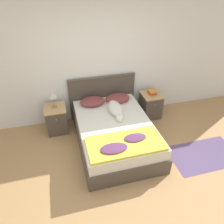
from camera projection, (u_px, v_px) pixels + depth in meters
ground_plane at (126, 186)px, 3.49m from camera, size 16.00×16.00×0.00m
wall_back at (96, 63)px, 4.49m from camera, size 9.00×0.06×2.55m
bed at (115, 133)px, 4.20m from camera, size 1.39×1.99×0.51m
headboard at (102, 96)px, 4.87m from camera, size 1.47×0.06×1.00m
nightstand_left at (57, 119)px, 4.53m from camera, size 0.43×0.46×0.57m
nightstand_right at (151, 105)px, 4.99m from camera, size 0.43×0.46×0.57m
pillow_left at (92, 101)px, 4.56m from camera, size 0.52×0.39×0.13m
pillow_right at (118, 98)px, 4.68m from camera, size 0.52×0.39×0.13m
quilt at (125, 144)px, 3.53m from camera, size 1.25×0.62×0.08m
dog at (116, 109)px, 4.27m from camera, size 0.27×0.75×0.18m
book_stack at (152, 92)px, 4.81m from camera, size 0.18×0.23×0.09m
table_lamp at (52, 95)px, 4.24m from camera, size 0.19×0.19×0.36m
rug at (204, 155)px, 4.07m from camera, size 1.29×0.77×0.00m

